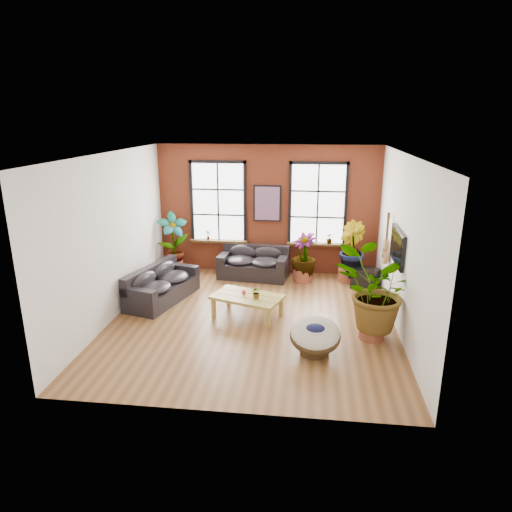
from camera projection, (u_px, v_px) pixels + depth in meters
The scene contains 19 objects.
room at pixel (253, 240), 9.47m from camera, with size 6.04×6.54×3.54m.
sofa_back at pixel (254, 263), 12.36m from camera, with size 1.92×1.09×0.84m.
sofa_left at pixel (161, 285), 10.79m from camera, with size 1.37×2.20×0.81m.
coffee_table at pixel (247, 298), 9.90m from camera, with size 1.67×1.28×0.57m.
papasan_chair at pixel (315, 336), 8.33m from camera, with size 0.94×0.95×0.70m.
poster at pixel (267, 203), 12.29m from camera, with size 0.74×0.06×0.98m.
tv_wall_unit at pixel (394, 248), 9.63m from camera, with size 0.13×1.86×1.20m.
media_box at pixel (365, 278), 11.60m from camera, with size 0.76×0.71×0.51m.
pot_back_left at pixel (174, 267), 12.67m from camera, with size 0.52×0.52×0.37m.
pot_back_right at pixel (349, 274), 12.08m from camera, with size 0.63×0.63×0.40m.
pot_right_wall at pixel (372, 330), 8.96m from camera, with size 0.65×0.65×0.36m.
pot_mid at pixel (303, 275), 12.07m from camera, with size 0.53×0.53×0.35m.
floor_plant_back_left at pixel (173, 241), 12.46m from camera, with size 0.83×0.56×1.57m, color #15511D.
floor_plant_back_right at pixel (351, 249), 11.89m from camera, with size 0.80×0.64×1.45m, color #15511D.
floor_plant_right_wall at pixel (374, 292), 8.75m from camera, with size 1.47×1.27×1.63m, color #15511D.
floor_plant_mid at pixel (304, 255), 11.92m from camera, with size 0.65×0.65×1.17m, color #15511D.
table_plant at pixel (257, 292), 9.71m from camera, with size 0.23×0.20×0.26m, color #15511D.
sill_plant_left at pixel (208, 235), 12.70m from camera, with size 0.14×0.10×0.27m, color #15511D.
sill_plant_right at pixel (329, 239), 12.32m from camera, with size 0.15×0.15×0.27m, color #15511D.
Camera 1 is at (1.13, -8.94, 4.19)m, focal length 32.00 mm.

